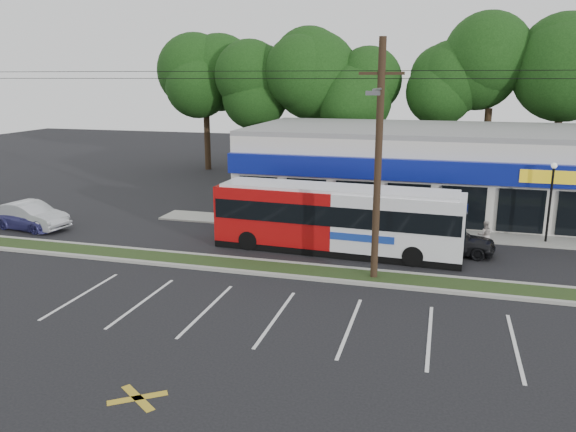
# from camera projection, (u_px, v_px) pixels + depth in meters

# --- Properties ---
(ground) EXTENTS (120.00, 120.00, 0.00)m
(ground) POSITION_uv_depth(u_px,v_px,m) (300.00, 280.00, 24.02)
(ground) COLOR black
(ground) RESTS_ON ground
(grass_strip) EXTENTS (40.00, 1.60, 0.12)m
(grass_strip) POSITION_uv_depth(u_px,v_px,m) (306.00, 271.00, 24.94)
(grass_strip) COLOR #223214
(grass_strip) RESTS_ON ground
(curb_south) EXTENTS (40.00, 0.25, 0.14)m
(curb_south) POSITION_uv_depth(u_px,v_px,m) (301.00, 277.00, 24.14)
(curb_south) COLOR #9E9E93
(curb_south) RESTS_ON ground
(curb_north) EXTENTS (40.00, 0.25, 0.14)m
(curb_north) POSITION_uv_depth(u_px,v_px,m) (310.00, 265.00, 25.73)
(curb_north) COLOR #9E9E93
(curb_north) RESTS_ON ground
(sidewalk) EXTENTS (32.00, 2.20, 0.10)m
(sidewalk) POSITION_uv_depth(u_px,v_px,m) (428.00, 233.00, 31.12)
(sidewalk) COLOR #9E9E93
(sidewalk) RESTS_ON ground
(strip_mall) EXTENTS (25.00, 12.55, 5.30)m
(strip_mall) POSITION_uv_depth(u_px,v_px,m) (442.00, 168.00, 36.83)
(strip_mall) COLOR silver
(strip_mall) RESTS_ON ground
(utility_pole) EXTENTS (50.00, 2.77, 10.00)m
(utility_pole) POSITION_uv_depth(u_px,v_px,m) (374.00, 154.00, 22.84)
(utility_pole) COLOR black
(utility_pole) RESTS_ON ground
(lamp_post) EXTENTS (0.30, 0.30, 4.25)m
(lamp_post) POSITION_uv_depth(u_px,v_px,m) (551.00, 193.00, 28.74)
(lamp_post) COLOR black
(lamp_post) RESTS_ON ground
(tree_line) EXTENTS (46.76, 6.76, 11.83)m
(tree_line) POSITION_uv_depth(u_px,v_px,m) (429.00, 78.00, 45.26)
(tree_line) COLOR black
(tree_line) RESTS_ON ground
(metrobus) EXTENTS (12.29, 3.17, 3.27)m
(metrobus) POSITION_uv_depth(u_px,v_px,m) (337.00, 217.00, 27.63)
(metrobus) COLOR #A80C0D
(metrobus) RESTS_ON ground
(car_dark) EXTENTS (4.52, 2.19, 1.49)m
(car_dark) POSITION_uv_depth(u_px,v_px,m) (449.00, 239.00, 27.57)
(car_dark) COLOR black
(car_dark) RESTS_ON ground
(car_silver) EXTENTS (4.90, 2.35, 1.55)m
(car_silver) POSITION_uv_depth(u_px,v_px,m) (30.00, 215.00, 32.05)
(car_silver) COLOR #B3B5BB
(car_silver) RESTS_ON ground
(car_blue) EXTENTS (4.27, 2.25, 1.18)m
(car_blue) POSITION_uv_depth(u_px,v_px,m) (28.00, 219.00, 31.95)
(car_blue) COLOR navy
(car_blue) RESTS_ON ground
(pedestrian_a) EXTENTS (0.71, 0.71, 1.67)m
(pedestrian_a) POSITION_uv_depth(u_px,v_px,m) (453.00, 235.00, 27.80)
(pedestrian_a) COLOR silver
(pedestrian_a) RESTS_ON ground
(pedestrian_b) EXTENTS (0.78, 0.63, 1.50)m
(pedestrian_b) POSITION_uv_depth(u_px,v_px,m) (485.00, 235.00, 28.14)
(pedestrian_b) COLOR #BBB0A8
(pedestrian_b) RESTS_ON ground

